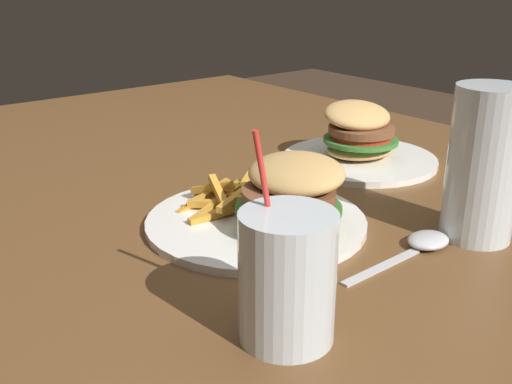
# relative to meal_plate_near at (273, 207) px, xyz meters

# --- Properties ---
(dining_table) EXTENTS (1.63, 1.13, 0.73)m
(dining_table) POSITION_rel_meal_plate_near_xyz_m (-0.12, 0.05, -0.14)
(dining_table) COLOR brown
(dining_table) RESTS_ON ground_plane
(meal_plate_near) EXTENTS (0.28, 0.28, 0.10)m
(meal_plate_near) POSITION_rel_meal_plate_near_xyz_m (0.00, 0.00, 0.00)
(meal_plate_near) COLOR white
(meal_plate_near) RESTS_ON dining_table
(beer_glass) EXTENTS (0.08, 0.08, 0.18)m
(beer_glass) POSITION_rel_meal_plate_near_xyz_m (0.17, 0.18, 0.06)
(beer_glass) COLOR silver
(beer_glass) RESTS_ON dining_table
(juice_glass) EXTENTS (0.08, 0.08, 0.19)m
(juice_glass) POSITION_rel_meal_plate_near_xyz_m (0.18, -0.14, 0.02)
(juice_glass) COLOR silver
(juice_glass) RESTS_ON dining_table
(spoon) EXTENTS (0.04, 0.17, 0.02)m
(spoon) POSITION_rel_meal_plate_near_xyz_m (0.15, 0.10, -0.02)
(spoon) COLOR silver
(spoon) RESTS_ON dining_table
(meal_plate_far) EXTENTS (0.25, 0.25, 0.10)m
(meal_plate_far) POSITION_rel_meal_plate_near_xyz_m (-0.12, 0.29, 0.00)
(meal_plate_far) COLOR white
(meal_plate_far) RESTS_ON dining_table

